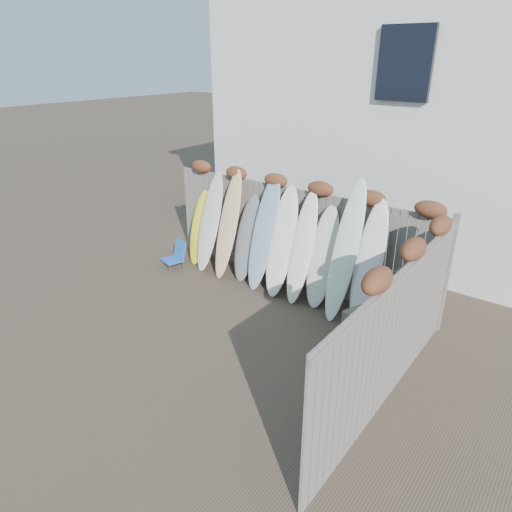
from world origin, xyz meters
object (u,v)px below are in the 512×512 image
Objects in this scene: wooden_crate at (369,337)px; beach_chair at (176,255)px; surfboard_0 at (200,228)px; lattice_panel at (405,312)px.

beach_chair is at bearing 173.02° from wooden_crate.
surfboard_0 is at bearing 62.61° from beach_chair.
wooden_crate is at bearing -6.98° from beach_chair.
lattice_panel is 1.01× the size of surfboard_0.
lattice_panel is (0.40, 0.27, 0.46)m from wooden_crate.
lattice_panel reaches higher than surfboard_0.
wooden_crate is 0.67m from lattice_panel.
wooden_crate is 0.46× the size of surfboard_0.
surfboard_0 reaches higher than beach_chair.
lattice_panel is at bearing -3.52° from beach_chair.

